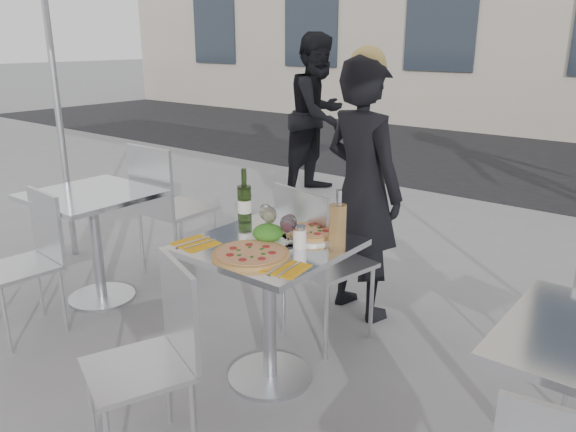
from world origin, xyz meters
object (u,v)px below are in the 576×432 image
Objects in this scene: chair_far at (316,253)px; napkin_left at (196,243)px; main_table at (269,283)px; side_table_left at (94,224)px; chair_near at (157,346)px; wineglass_red_a at (287,225)px; wineglass_red_b at (290,224)px; pizza_near at (251,254)px; wineglass_white_b at (270,216)px; salad_plate at (268,234)px; napkin_right at (284,267)px; carafe at (337,226)px; side_chair_lfar at (165,200)px; sugar_shaker at (300,237)px; wine_bottle at (244,202)px; pedestrian_a at (318,114)px; wineglass_white_a at (266,213)px; pizza_far at (311,233)px; woman_diner at (362,191)px; side_chair_lnear at (32,251)px.

chair_far reaches higher than napkin_left.
chair_far is (-0.04, 0.44, 0.01)m from main_table.
main_table is 1.00× the size of side_table_left.
chair_near reaches higher than napkin_left.
wineglass_red_a is 1.00× the size of wineglass_red_b.
side_table_left is 2.13× the size of pizza_near.
wineglass_red_b reaches higher than chair_near.
wineglass_white_b is 0.38m from napkin_left.
wineglass_red_b is (0.12, 0.02, 0.07)m from salad_plate.
napkin_right is at bearing -6.31° from side_table_left.
side_table_left is 2.59× the size of carafe.
wineglass_red_b is at bearing 41.54° from napkin_left.
sugar_shaker is (1.61, -0.51, 0.22)m from side_chair_lfar.
side_chair_lfar reaches higher than side_table_left.
wine_bottle is (1.19, 0.17, 0.32)m from side_table_left.
carafe is at bearing 37.68° from napkin_left.
wineglass_white_b is (-0.10, 0.25, 0.10)m from pizza_near.
side_table_left is 0.56m from side_chair_lfar.
pedestrian_a reaches higher than sugar_shaker.
wineglass_red_a is (0.12, -0.00, 0.07)m from salad_plate.
wineglass_white_a is at bearing -175.64° from carafe.
pizza_far is 1.96× the size of wineglass_white_b.
carafe is (1.76, -0.43, 0.28)m from side_chair_lfar.
woman_diner is at bearing 95.34° from pizza_near.
carafe is (0.21, -0.09, 0.10)m from pizza_far.
side_chair_lnear is 1.70m from pizza_far.
woman_diner is 0.86m from wineglass_white_a.
pedestrian_a is at bearing 103.86° from side_chair_lnear.
side_chair_lnear is at bearing -157.52° from wineglass_white_a.
side_chair_lfar is at bearing 159.49° from salad_plate.
pizza_near is 1.75× the size of napkin_right.
chair_far is 0.53m from wineglass_red_b.
wine_bottle is at bearing 159.65° from wineglass_red_a.
carafe is (0.35, -0.32, 0.31)m from chair_far.
side_table_left is at bearing 180.00° from main_table.
carafe is at bearing 90.28° from chair_near.
wineglass_red_a is 0.02m from wineglass_red_b.
napkin_right is (2.27, -3.42, -0.13)m from pedestrian_a.
pizza_near is 0.32m from napkin_left.
pedestrian_a is at bearing 121.55° from wineglass_white_a.
wineglass_red_a is (0.05, 0.20, 0.10)m from pizza_near.
wine_bottle is at bearing 151.64° from main_table.
wine_bottle is at bearing 165.42° from sugar_shaker.
chair_far reaches higher than wineglass_white_b.
wineglass_red_a is at bearing -1.37° from salad_plate.
sugar_shaker is at bearing 9.96° from salad_plate.
pizza_near is at bearing -44.28° from wine_bottle.
chair_far is 0.57m from woman_diner.
side_table_left is at bearing -172.91° from pedestrian_a.
napkin_right is (0.10, -0.24, -0.05)m from sugar_shaker.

